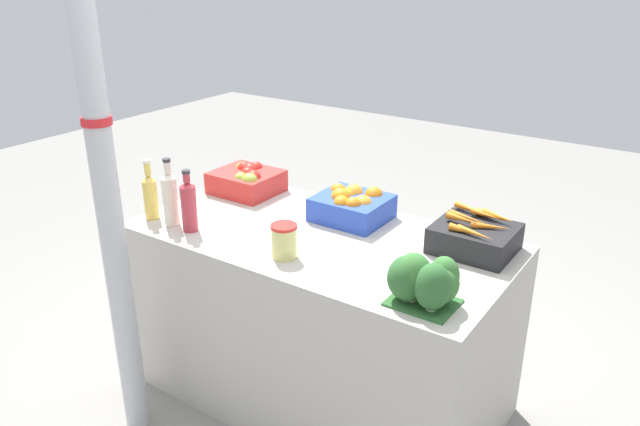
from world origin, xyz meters
TOP-DOWN VIEW (x-y plane):
  - ground_plane at (0.00, 0.00)m, footprint 10.00×10.00m
  - market_table at (0.00, 0.00)m, footprint 1.58×0.81m
  - support_pole at (-0.55, -0.61)m, footprint 0.11×0.11m
  - apple_crate at (-0.58, 0.22)m, footprint 0.30×0.27m
  - orange_crate at (0.02, 0.22)m, footprint 0.30×0.27m
  - carrot_crate at (0.58, 0.22)m, footprint 0.30×0.28m
  - broccoli_pile at (0.60, -0.27)m, footprint 0.23×0.19m
  - juice_bottle_golden at (-0.72, -0.27)m, footprint 0.06×0.06m
  - juice_bottle_cloudy at (-0.59, -0.27)m, footprint 0.06×0.06m
  - juice_bottle_ruby at (-0.48, -0.27)m, footprint 0.07×0.07m
  - pickle_jar at (-0.00, -0.24)m, footprint 0.10×0.10m

SIDE VIEW (x-z plane):
  - ground_plane at x=0.00m, z-range 0.00..0.00m
  - market_table at x=0.00m, z-range 0.00..0.81m
  - carrot_crate at x=0.58m, z-range 0.80..0.94m
  - apple_crate at x=-0.58m, z-range 0.80..0.94m
  - orange_crate at x=0.02m, z-range 0.80..0.95m
  - pickle_jar at x=0.00m, z-range 0.81..0.94m
  - broccoli_pile at x=0.60m, z-range 0.81..0.99m
  - juice_bottle_golden at x=-0.72m, z-range 0.78..1.05m
  - juice_bottle_ruby at x=-0.48m, z-range 0.79..1.06m
  - juice_bottle_cloudy at x=-0.59m, z-range 0.79..1.08m
  - support_pole at x=-0.55m, z-range 0.00..2.44m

